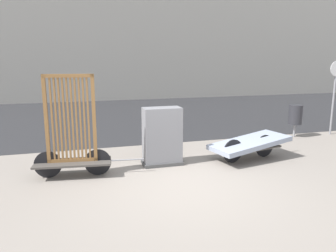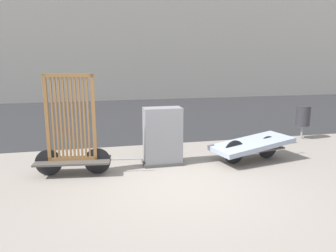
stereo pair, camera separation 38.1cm
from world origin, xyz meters
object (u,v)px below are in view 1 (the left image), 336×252
Objects in this scene: sign_post at (335,87)px; trash_bin at (295,115)px; bike_cart_with_bedframe at (72,141)px; utility_cabinet at (162,138)px; bike_cart_with_mattress at (250,144)px.

trash_bin is at bearing 179.71° from sign_post.
bike_cart_with_bedframe is 8.33m from sign_post.
utility_cabinet reaches higher than trash_bin.
sign_post reaches higher than bike_cart_with_mattress.
trash_bin is at bearing 21.34° from bike_cart_with_bedframe.
bike_cart_with_bedframe is 1.70× the size of utility_cabinet.
bike_cart_with_bedframe reaches higher than utility_cabinet.
sign_post is (6.12, 1.47, 0.91)m from utility_cabinet.
sign_post is (3.98, 1.71, 1.14)m from bike_cart_with_mattress.
bike_cart_with_mattress is 1.03× the size of sign_post.
utility_cabinet is at bearing -166.52° from sign_post.
utility_cabinet is 1.32× the size of trash_bin.
bike_cart_with_mattress is 1.86× the size of utility_cabinet.
bike_cart_with_mattress is 2.17m from utility_cabinet.
utility_cabinet is 4.95m from trash_bin.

